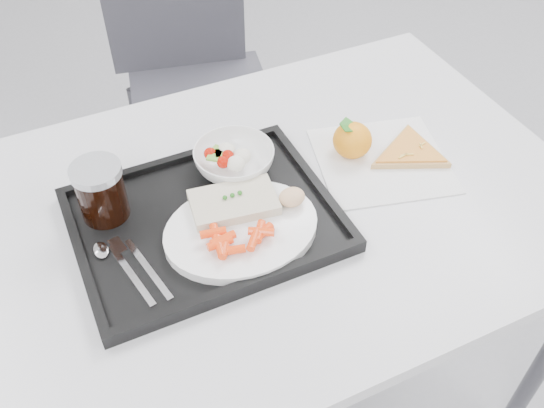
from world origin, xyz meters
The scene contains 14 objects.
table centered at (0.00, 0.30, 0.68)m, with size 1.20×0.80×0.75m.
chair centered at (0.14, 1.13, 0.54)m, with size 0.50×0.50×0.93m.
tray centered at (-0.11, 0.29, 0.76)m, with size 0.45×0.35×0.03m.
dinner_plate centered at (-0.06, 0.23, 0.77)m, with size 0.27×0.27×0.02m.
fish_fillet centered at (-0.06, 0.28, 0.79)m, with size 0.16×0.11×0.03m.
bread_roll centered at (0.04, 0.25, 0.80)m, with size 0.06×0.05×0.03m.
salad_bowl centered at (-0.01, 0.39, 0.79)m, with size 0.15×0.15×0.05m.
cola_glass centered at (-0.26, 0.38, 0.82)m, with size 0.09×0.09×0.11m.
cutlery centered at (-0.26, 0.26, 0.77)m, with size 0.10×0.17×0.01m.
napkin centered at (0.27, 0.31, 0.75)m, with size 0.30×0.29×0.00m.
tangerine centered at (0.22, 0.35, 0.79)m, with size 0.09×0.09×0.07m.
pizza_slice centered at (0.32, 0.30, 0.76)m, with size 0.19×0.19×0.02m.
carrot_pile centered at (-0.09, 0.20, 0.80)m, with size 0.12×0.08×0.02m.
salad_contents centered at (-0.02, 0.39, 0.80)m, with size 0.08×0.08×0.03m.
Camera 1 is at (-0.31, -0.42, 1.54)m, focal length 40.00 mm.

